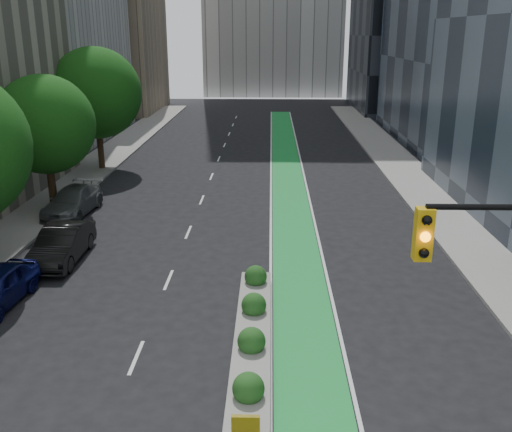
{
  "coord_description": "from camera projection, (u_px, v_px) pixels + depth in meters",
  "views": [
    {
      "loc": [
        1.76,
        -9.86,
        9.94
      ],
      "look_at": [
        1.2,
        11.58,
        3.0
      ],
      "focal_mm": 40.0,
      "sensor_mm": 36.0,
      "label": 1
    }
  ],
  "objects": [
    {
      "name": "sidewalk_left",
      "position": [
        59.0,
        193.0,
        36.53
      ],
      "size": [
        3.6,
        90.0,
        0.15
      ],
      "primitive_type": "cube",
      "color": "gray",
      "rests_on": "ground"
    },
    {
      "name": "sidewalk_right",
      "position": [
        429.0,
        196.0,
        35.95
      ],
      "size": [
        3.6,
        90.0,
        0.15
      ],
      "primitive_type": "cube",
      "color": "gray",
      "rests_on": "ground"
    },
    {
      "name": "bike_lane_paint",
      "position": [
        288.0,
        177.0,
        40.94
      ],
      "size": [
        2.2,
        70.0,
        0.01
      ],
      "primitive_type": "cube",
      "color": "green",
      "rests_on": "ground"
    },
    {
      "name": "building_tan_far",
      "position": [
        99.0,
        6.0,
        71.75
      ],
      "size": [
        14.0,
        16.0,
        26.0
      ],
      "primitive_type": "cube",
      "color": "tan",
      "rests_on": "ground"
    },
    {
      "name": "tree_midfar",
      "position": [
        45.0,
        125.0,
        32.16
      ],
      "size": [
        5.6,
        5.6,
        7.76
      ],
      "color": "black",
      "rests_on": "ground"
    },
    {
      "name": "tree_far",
      "position": [
        96.0,
        93.0,
        41.44
      ],
      "size": [
        6.6,
        6.6,
        9.0
      ],
      "color": "black",
      "rests_on": "ground"
    },
    {
      "name": "median_planter",
      "position": [
        253.0,
        333.0,
        19.04
      ],
      "size": [
        1.2,
        10.26,
        1.1
      ],
      "color": "gray",
      "rests_on": "ground"
    },
    {
      "name": "parked_car_left_mid",
      "position": [
        62.0,
        244.0,
        25.76
      ],
      "size": [
        1.72,
        4.87,
        1.6
      ],
      "primitive_type": "imported",
      "rotation": [
        0.0,
        0.0,
        0.0
      ],
      "color": "black",
      "rests_on": "ground"
    },
    {
      "name": "parked_car_left_far",
      "position": [
        73.0,
        201.0,
        32.43
      ],
      "size": [
        2.51,
        5.38,
        1.52
      ],
      "primitive_type": "imported",
      "rotation": [
        0.0,
        0.0,
        -0.07
      ],
      "color": "#595C5E",
      "rests_on": "ground"
    }
  ]
}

